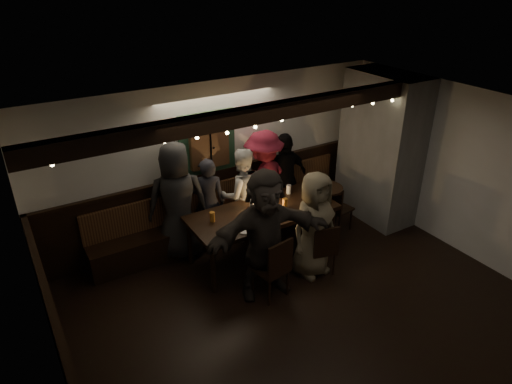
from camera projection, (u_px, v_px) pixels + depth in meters
room at (309, 182)px, 7.21m from camera, size 6.02×5.01×2.62m
dining_table at (263, 215)px, 6.93m from camera, size 2.28×0.98×0.99m
chair_near_left at (275, 266)px, 6.14m from camera, size 0.49×0.49×0.94m
chair_near_right at (323, 247)px, 6.64m from camera, size 0.47×0.47×0.84m
chair_end at (336, 205)px, 7.72m from camera, size 0.47×0.47×0.88m
high_top at (324, 205)px, 7.59m from camera, size 0.57×0.57×0.90m
person_a at (178, 201)px, 6.92m from camera, size 1.05×0.84×1.88m
person_b at (208, 202)px, 7.27m from camera, size 0.65×0.56×1.51m
person_c at (242, 195)px, 7.42m from camera, size 0.89×0.76×1.60m
person_d at (264, 182)px, 7.62m from camera, size 1.32×1.05×1.79m
person_e at (285, 179)px, 7.91m from camera, size 1.02×0.57×1.65m
person_f at (265, 234)px, 6.09m from camera, size 1.80×0.78×1.87m
person_g at (314, 225)px, 6.54m from camera, size 0.86×0.62×1.63m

